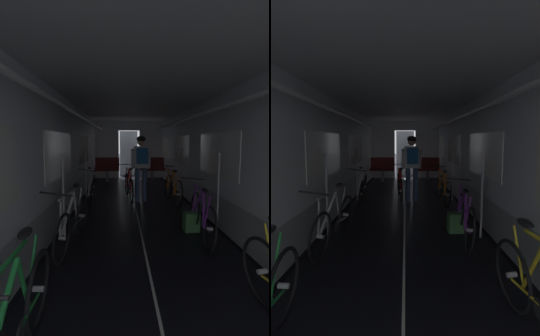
{
  "view_description": "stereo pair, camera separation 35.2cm",
  "coord_description": "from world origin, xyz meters",
  "views": [
    {
      "loc": [
        -0.33,
        -1.99,
        1.6
      ],
      "look_at": [
        0.0,
        4.49,
        0.91
      ],
      "focal_mm": 27.22,
      "sensor_mm": 36.0,
      "label": 1
    },
    {
      "loc": [
        0.02,
        -2.0,
        1.6
      ],
      "look_at": [
        0.0,
        4.49,
        0.91
      ],
      "focal_mm": 27.22,
      "sensor_mm": 36.0,
      "label": 2
    }
  ],
  "objects": [
    {
      "name": "ground_plane",
      "position": [
        0.0,
        0.0,
        0.0
      ],
      "size": [
        60.0,
        60.0,
        0.0
      ],
      "primitive_type": "plane",
      "color": "black"
    },
    {
      "name": "train_car_shell",
      "position": [
        -0.0,
        3.6,
        1.7
      ],
      "size": [
        3.14,
        12.34,
        2.57
      ],
      "color": "black",
      "rests_on": "ground"
    },
    {
      "name": "bench_seat_far_left",
      "position": [
        -0.9,
        8.07,
        0.57
      ],
      "size": [
        0.98,
        0.51,
        0.95
      ],
      "color": "gray",
      "rests_on": "ground"
    },
    {
      "name": "bench_seat_far_right",
      "position": [
        0.9,
        8.07,
        0.57
      ],
      "size": [
        0.98,
        0.51,
        0.95
      ],
      "color": "gray",
      "rests_on": "ground"
    },
    {
      "name": "bicycle_purple",
      "position": [
        0.97,
        2.01,
        0.38
      ],
      "size": [
        0.44,
        1.69,
        0.95
      ],
      "color": "black",
      "rests_on": "ground"
    },
    {
      "name": "bicycle_silver",
      "position": [
        -1.07,
        1.78,
        0.38
      ],
      "size": [
        0.47,
        1.69,
        0.95
      ],
      "color": "black",
      "rests_on": "ground"
    },
    {
      "name": "bicycle_orange",
      "position": [
        0.99,
        4.42,
        0.38
      ],
      "size": [
        0.44,
        1.69,
        0.95
      ],
      "color": "black",
      "rests_on": "ground"
    },
    {
      "name": "bicycle_white",
      "position": [
        -1.11,
        4.54,
        0.38
      ],
      "size": [
        0.44,
        1.7,
        0.96
      ],
      "color": "black",
      "rests_on": "ground"
    },
    {
      "name": "bicycle_green",
      "position": [
        -1.03,
        -0.39,
        0.38
      ],
      "size": [
        0.44,
        1.69,
        0.95
      ],
      "color": "black",
      "rests_on": "ground"
    },
    {
      "name": "person_cyclist_aisle",
      "position": [
        0.18,
        4.62,
        1.07
      ],
      "size": [
        0.55,
        0.41,
        1.73
      ],
      "color": "#384C75",
      "rests_on": "ground"
    },
    {
      "name": "bicycle_red_in_aisle",
      "position": [
        -0.13,
        4.89,
        0.38
      ],
      "size": [
        0.44,
        1.69,
        0.93
      ],
      "color": "black",
      "rests_on": "ground"
    },
    {
      "name": "backpack_on_floor",
      "position": [
        0.9,
        2.35,
        0.17
      ],
      "size": [
        0.27,
        0.22,
        0.34
      ],
      "primitive_type": "cube",
      "rotation": [
        0.0,
        0.0,
        0.06
      ],
      "color": "#3D703D",
      "rests_on": "ground"
    }
  ]
}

